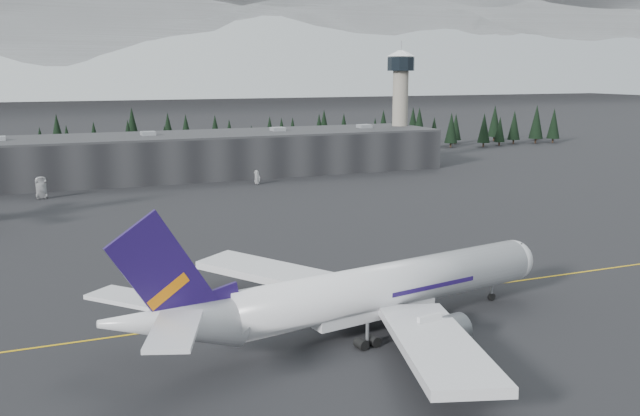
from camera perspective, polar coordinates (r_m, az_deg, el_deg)
name	(u,v)px	position (r m, az deg, el deg)	size (l,w,h in m)	color
ground	(375,296)	(101.06, 4.44, -7.01)	(1400.00, 1400.00, 0.00)	black
taxiline	(382,300)	(99.38, 4.98, -7.33)	(400.00, 0.40, 0.02)	gold
terminal	(183,155)	(216.35, -10.90, 4.17)	(160.00, 30.00, 12.60)	black
control_tower	(400,94)	(244.56, 6.45, 9.07)	(10.00, 10.00, 37.70)	gray
treeline	(160,140)	(252.35, -12.69, 5.31)	(360.00, 20.00, 15.00)	black
mountain_ridge	(50,93)	(1086.65, -20.76, 8.60)	(4400.00, 900.00, 420.00)	white
jet_main	(355,294)	(85.25, 2.80, -6.88)	(60.16, 55.07, 17.82)	silver
gse_vehicle_a	(42,196)	(188.25, -21.37, 0.92)	(2.58, 5.59, 1.55)	silver
gse_vehicle_b	(258,182)	(198.85, -5.02, 2.10)	(1.56, 3.88, 1.32)	silver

